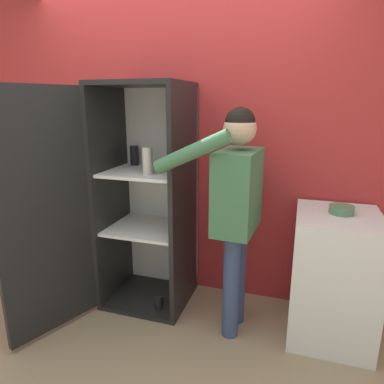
% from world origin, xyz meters
% --- Properties ---
extents(ground_plane, '(12.00, 12.00, 0.00)m').
position_xyz_m(ground_plane, '(0.00, 0.00, 0.00)').
color(ground_plane, tan).
extents(wall_back, '(7.00, 0.06, 2.55)m').
position_xyz_m(wall_back, '(0.00, 0.98, 1.27)').
color(wall_back, '#B72D2D').
rests_on(wall_back, ground_plane).
extents(refrigerator, '(0.97, 1.23, 1.80)m').
position_xyz_m(refrigerator, '(-0.28, 0.53, 0.90)').
color(refrigerator, black).
rests_on(refrigerator, ground_plane).
extents(person, '(0.65, 0.60, 1.62)m').
position_xyz_m(person, '(0.59, 0.45, 1.02)').
color(person, '#384770').
rests_on(person, ground_plane).
extents(counter, '(0.56, 0.64, 0.91)m').
position_xyz_m(counter, '(1.27, 0.61, 0.46)').
color(counter, white).
rests_on(counter, ground_plane).
extents(bowl, '(0.16, 0.16, 0.06)m').
position_xyz_m(bowl, '(1.28, 0.64, 0.94)').
color(bowl, '#517F5B').
rests_on(bowl, counter).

